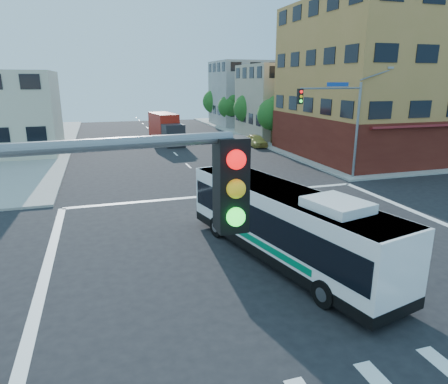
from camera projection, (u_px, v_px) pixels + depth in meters
name	position (u px, v px, depth m)	size (l,w,h in m)	color
ground	(284.00, 254.00, 16.96)	(120.00, 120.00, 0.00)	black
sidewalk_ne	(397.00, 129.00, 59.10)	(50.00, 50.00, 0.15)	#9A968E
corner_building_ne	(393.00, 94.00, 38.05)	(18.10, 15.44, 14.00)	#B77F41
building_east_near	(291.00, 101.00, 51.81)	(12.06, 10.06, 9.00)	tan
building_east_far	(252.00, 94.00, 64.55)	(12.06, 10.06, 10.00)	#9F9E9A
signal_mast_ne	(339.00, 112.00, 27.96)	(7.91, 1.13, 8.07)	slate
street_tree_a	(274.00, 113.00, 45.05)	(3.60, 3.60, 5.53)	#3C2A16
street_tree_b	(249.00, 107.00, 52.36)	(3.80, 3.80, 5.79)	#3C2A16
street_tree_c	(230.00, 105.00, 59.79)	(3.40, 3.40, 5.29)	#3C2A16
street_tree_d	(215.00, 100.00, 67.03)	(4.00, 4.00, 6.03)	#3C2A16
transit_bus	(284.00, 223.00, 16.07)	(4.80, 11.31, 3.28)	black
box_truck	(166.00, 129.00, 46.31)	(3.16, 7.75, 3.39)	#242429
parked_car	(256.00, 140.00, 44.25)	(1.57, 3.89, 1.33)	#B8A848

